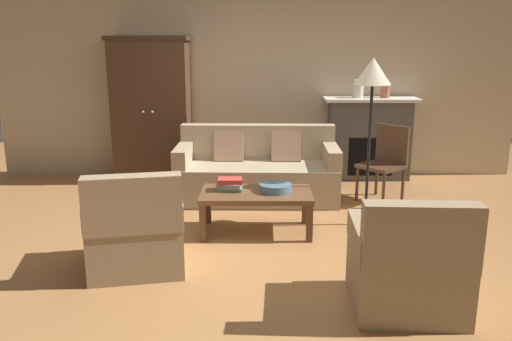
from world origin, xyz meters
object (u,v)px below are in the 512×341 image
object	(u,v)px
mantel_vase_cream	(358,89)
armchair_near_left	(136,233)
armoire	(152,109)
couch	(257,173)
fruit_bowl	(275,187)
fireplace	(369,138)
coffee_table	(256,197)
side_chair_wooden	(386,158)
mantel_vase_terracotta	(385,89)
armchair_near_right	(408,268)
floor_lamp	(372,82)
book_stack	(230,184)

from	to	relation	value
mantel_vase_cream	armchair_near_left	size ratio (longest dim) A/B	0.26
armoire	couch	distance (m)	1.79
armoire	fruit_bowl	bearing A→B (deg)	-51.31
fireplace	coffee_table	world-z (taller)	fireplace
armchair_near_left	mantel_vase_cream	bearing A→B (deg)	51.57
coffee_table	side_chair_wooden	world-z (taller)	side_chair_wooden
coffee_table	fruit_bowl	xyz separation A→B (m)	(0.19, 0.02, 0.09)
armoire	mantel_vase_terracotta	xyz separation A→B (m)	(3.13, 0.06, 0.27)
mantel_vase_cream	side_chair_wooden	distance (m)	1.25
armoire	armchair_near_right	xyz separation A→B (m)	(2.51, -3.57, -0.65)
armchair_near_left	side_chair_wooden	xyz separation A→B (m)	(2.53, 1.96, 0.20)
fireplace	floor_lamp	size ratio (longest dim) A/B	0.73
fireplace	side_chair_wooden	bearing A→B (deg)	-89.79
couch	floor_lamp	world-z (taller)	floor_lamp
mantel_vase_cream	mantel_vase_terracotta	distance (m)	0.36
side_chair_wooden	mantel_vase_terracotta	bearing A→B (deg)	79.99
book_stack	mantel_vase_terracotta	distance (m)	2.94
fireplace	armoire	bearing A→B (deg)	-178.49
armchair_near_left	armchair_near_right	world-z (taller)	same
coffee_table	book_stack	bearing A→B (deg)	168.90
armchair_near_right	side_chair_wooden	xyz separation A→B (m)	(0.44, 2.63, 0.20)
armoire	armchair_near_left	distance (m)	3.00
mantel_vase_cream	book_stack	bearing A→B (deg)	-128.31
fireplace	fruit_bowl	distance (m)	2.48
side_chair_wooden	floor_lamp	bearing A→B (deg)	-114.29
coffee_table	mantel_vase_terracotta	bearing A→B (deg)	50.81
armchair_near_right	floor_lamp	size ratio (longest dim) A/B	0.51
armchair_near_left	side_chair_wooden	size ratio (longest dim) A/B	1.00
fruit_bowl	armchair_near_left	xyz separation A→B (m)	(-1.19, -0.89, -0.14)
fruit_bowl	mantel_vase_cream	size ratio (longest dim) A/B	1.36
coffee_table	armchair_near_left	xyz separation A→B (m)	(-1.00, -0.86, -0.05)
couch	coffee_table	bearing A→B (deg)	-90.14
armoire	armchair_near_right	world-z (taller)	armoire
fireplace	floor_lamp	bearing A→B (deg)	-101.65
armoire	armchair_near_left	size ratio (longest dim) A/B	2.14
book_stack	fireplace	bearing A→B (deg)	48.96
armchair_near_right	floor_lamp	bearing A→B (deg)	88.44
armoire	book_stack	distance (m)	2.35
armchair_near_right	armchair_near_left	bearing A→B (deg)	162.18
fruit_bowl	mantel_vase_cream	bearing A→B (deg)	60.76
coffee_table	armoire	bearing A→B (deg)	124.94
armchair_near_right	coffee_table	bearing A→B (deg)	125.39
mantel_vase_terracotta	armchair_near_left	bearing A→B (deg)	-132.46
mantel_vase_cream	fruit_bowl	bearing A→B (deg)	-119.24
fruit_bowl	mantel_vase_terracotta	size ratio (longest dim) A/B	1.36
couch	mantel_vase_terracotta	size ratio (longest dim) A/B	8.11
couch	mantel_vase_cream	size ratio (longest dim) A/B	8.16
armoire	fruit_bowl	xyz separation A→B (m)	(1.61, -2.01, -0.51)
coffee_table	floor_lamp	distance (m)	1.61
coffee_table	armchair_near_left	distance (m)	1.32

